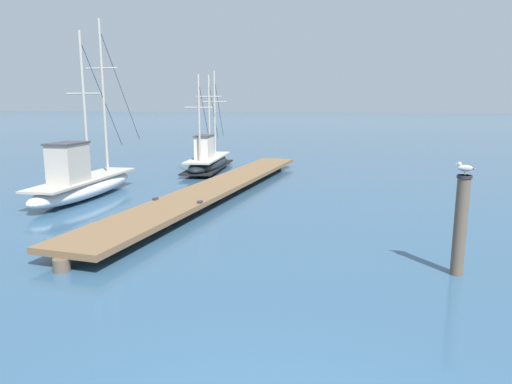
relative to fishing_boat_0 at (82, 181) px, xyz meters
name	(u,v)px	position (x,y,z in m)	size (l,w,h in m)	color
floating_dock	(219,186)	(4.81, 2.03, -0.29)	(2.41, 18.25, 0.53)	brown
fishing_boat_0	(82,181)	(0.00, 0.00, 0.00)	(2.15, 8.43, 6.90)	silver
fishing_boat_1	(208,161)	(1.91, 8.12, -0.10)	(2.46, 7.29, 5.37)	black
mooring_piling	(460,224)	(12.66, -4.78, 0.45)	(0.30, 0.30, 2.13)	brown
perched_seagull	(466,168)	(12.67, -4.78, 1.63)	(0.38, 0.15, 0.26)	gold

